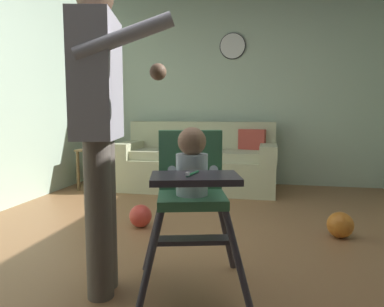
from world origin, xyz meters
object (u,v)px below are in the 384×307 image
adult_standing (100,121)px  toy_ball_second (340,225)px  high_chair (192,180)px  wall_clock (233,46)px  couch (198,163)px  toy_ball (141,216)px  side_table (96,160)px  sippy_cup (99,145)px

adult_standing → toy_ball_second: adult_standing is taller
high_chair → wall_clock: (-0.10, 3.14, 1.26)m
toy_ball_second → couch: bearing=132.3°
toy_ball → toy_ball_second: (1.63, 0.07, 0.01)m
side_table → wall_clock: wall_clock is taller
toy_ball → toy_ball_second: size_ratio=0.95×
sippy_cup → side_table: bearing=-180.0°
side_table → sippy_cup: bearing=0.0°
toy_ball_second → sippy_cup: (-2.69, 1.31, 0.47)m
adult_standing → sippy_cup: (-1.25, 2.49, -0.37)m
sippy_cup → adult_standing: bearing=-63.4°
toy_ball_second → wall_clock: size_ratio=0.58×
high_chair → toy_ball: bearing=-161.4°
couch → side_table: (-1.29, -0.28, 0.05)m
high_chair → adult_standing: adult_standing is taller
high_chair → toy_ball_second: (0.97, 1.07, -0.52)m
couch → adult_standing: 2.84m
couch → high_chair: bearing=10.2°
toy_ball → toy_ball_second: toy_ball_second is taller
adult_standing → sippy_cup: bearing=103.0°
toy_ball → wall_clock: bearing=75.3°
high_chair → sippy_cup: size_ratio=9.14×
high_chair → adult_standing: (-0.47, -0.11, 0.32)m
adult_standing → couch: bearing=76.6°
toy_ball_second → sippy_cup: bearing=154.0°
adult_standing → sippy_cup: size_ratio=16.58×
wall_clock → side_table: bearing=-155.5°
toy_ball → adult_standing: bearing=-80.1°
adult_standing → toy_ball_second: (1.44, 1.18, -0.84)m
adult_standing → toy_ball: 1.40m
side_table → wall_clock: size_ratio=1.47×
toy_ball → wall_clock: (0.56, 2.14, 1.78)m
sippy_cup → high_chair: bearing=-54.2°
high_chair → toy_ball_second: high_chair is taller
sippy_cup → toy_ball_second: bearing=-26.0°
toy_ball_second → side_table: size_ratio=0.40×
high_chair → sippy_cup: (-1.72, 2.38, -0.05)m
adult_standing → toy_ball: adult_standing is taller
adult_standing → side_table: (-1.30, 2.49, -0.56)m
toy_ball_second → side_table: (-2.74, 1.31, 0.28)m
toy_ball → toy_ball_second: bearing=2.6°
adult_standing → toy_ball_second: 2.04m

